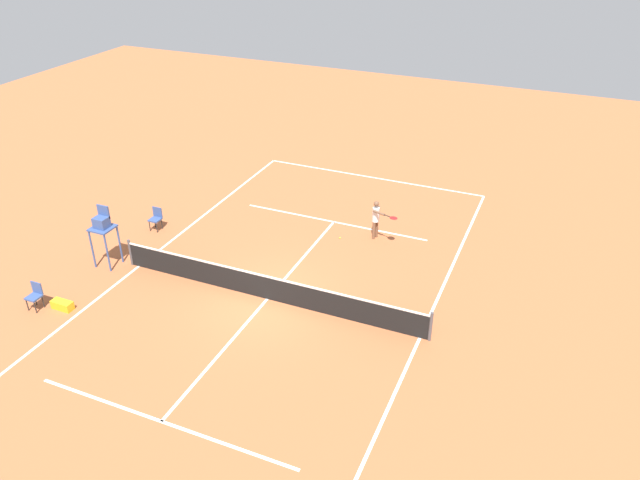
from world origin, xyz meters
name	(u,v)px	position (x,y,z in m)	size (l,w,h in m)	color
ground_plane	(267,299)	(0.00, 0.00, 0.00)	(60.00, 60.00, 0.00)	#B76038
court_lines	(267,299)	(0.00, 0.00, 0.00)	(11.00, 22.57, 0.01)	white
tennis_net	(267,287)	(0.00, 0.00, 0.50)	(11.60, 0.10, 1.07)	#4C4C51
player_serving	(377,217)	(-2.10, -5.54, 0.98)	(1.19, 0.85, 1.65)	brown
tennis_ball	(340,238)	(-0.77, -4.94, 0.03)	(0.07, 0.07, 0.07)	#CCE033
umpire_chair	(103,227)	(6.55, 0.32, 1.61)	(0.80, 0.80, 2.41)	#38518C
courtside_chair_near	(35,295)	(6.94, 3.52, 0.53)	(0.44, 0.46, 0.95)	#262626
courtside_chair_mid	(156,218)	(6.56, -2.70, 0.53)	(0.44, 0.46, 0.95)	#262626
equipment_bag	(62,305)	(6.12, 3.24, 0.15)	(0.76, 0.32, 0.30)	yellow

